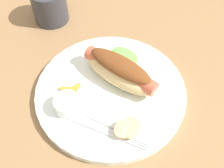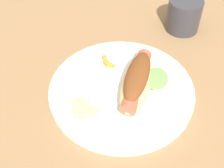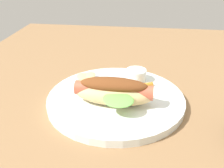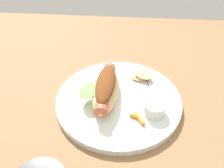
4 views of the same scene
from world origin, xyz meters
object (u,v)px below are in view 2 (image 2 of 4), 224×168
at_px(fork, 78,95).
at_px(chips_pile, 84,109).
at_px(plate, 121,90).
at_px(sauce_ramekin, 88,64).
at_px(drinking_cup, 184,15).
at_px(hot_dog, 137,81).
at_px(knife, 87,90).
at_px(carrot_garnish, 107,62).

height_order(fork, chips_pile, chips_pile).
height_order(plate, sauce_ramekin, sauce_ramekin).
relative_size(fork, drinking_cup, 1.96).
distance_m(fork, drinking_cup, 0.34).
bearing_deg(fork, drinking_cup, 136.02).
height_order(plate, chips_pile, chips_pile).
bearing_deg(plate, hot_dog, -1.42).
xyz_separation_m(fork, chips_pile, (0.02, -0.04, 0.01)).
bearing_deg(knife, hot_dog, 95.67).
bearing_deg(fork, knife, 125.03).
bearing_deg(carrot_garnish, drinking_cup, 51.92).
height_order(sauce_ramekin, chips_pile, sauce_ramekin).
distance_m(fork, chips_pile, 0.05).
relative_size(plate, fork, 1.81).
xyz_separation_m(plate, carrot_garnish, (-0.05, 0.06, 0.01)).
bearing_deg(carrot_garnish, knife, -102.83).
distance_m(plate, sauce_ramekin, 0.09).
distance_m(fork, knife, 0.02).
bearing_deg(knife, sauce_ramekin, -174.18).
bearing_deg(plate, drinking_cup, 67.71).
bearing_deg(fork, plate, 104.82).
bearing_deg(drinking_cup, chips_pile, -115.67).
bearing_deg(sauce_ramekin, carrot_garnish, 32.47).
relative_size(sauce_ramekin, carrot_garnish, 1.40).
xyz_separation_m(plate, knife, (-0.06, -0.02, 0.01)).
height_order(sauce_ramekin, carrot_garnish, sauce_ramekin).
relative_size(fork, chips_pile, 2.85).
xyz_separation_m(sauce_ramekin, chips_pile, (0.03, -0.12, -0.00)).
xyz_separation_m(plate, hot_dog, (0.03, -0.00, 0.04)).
height_order(chips_pile, drinking_cup, drinking_cup).
relative_size(knife, drinking_cup, 1.88).
height_order(fork, drinking_cup, drinking_cup).
relative_size(plate, chips_pile, 5.15).
relative_size(sauce_ramekin, chips_pile, 0.85).
height_order(hot_dog, sauce_ramekin, hot_dog).
distance_m(knife, chips_pile, 0.06).
relative_size(plate, drinking_cup, 3.53).
xyz_separation_m(sauce_ramekin, knife, (0.02, -0.06, -0.01)).
relative_size(hot_dog, drinking_cup, 1.94).
bearing_deg(knife, chips_pile, 2.25).
bearing_deg(drinking_cup, fork, -122.13).
bearing_deg(carrot_garnish, sauce_ramekin, -147.53).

